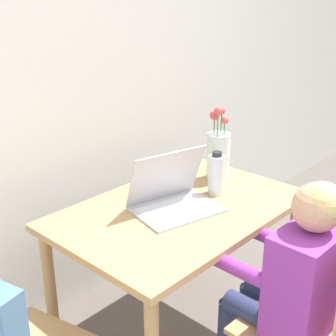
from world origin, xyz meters
The scene contains 7 objects.
wall_back centered at (0.00, 2.23, 1.25)m, with size 6.40×0.05×2.50m.
dining_table centered at (-0.17, 1.59, 0.62)m, with size 1.07×0.70×0.72m.
chair_occupied centered at (-0.21, 0.91, 0.46)m, with size 0.41×0.41×0.88m.
person_seated centered at (-0.21, 1.03, 0.64)m, with size 0.33×0.43×1.02m.
laptop centered at (-0.20, 1.61, 0.77)m, with size 0.40×0.34×0.25m.
flower_vase centered at (0.20, 1.67, 0.85)m, with size 0.11×0.11×0.36m.
water_bottle centered at (0.04, 1.57, 0.81)m, with size 0.07×0.07×0.20m.
Camera 1 is at (-1.54, 0.41, 1.60)m, focal length 50.00 mm.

